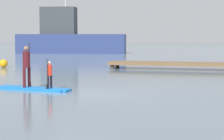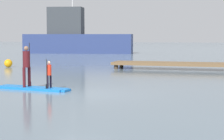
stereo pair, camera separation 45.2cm
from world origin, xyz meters
The scene contains 7 objects.
ground_plane centered at (0.00, 0.00, 0.00)m, with size 240.00×240.00×0.00m, color slate.
paddleboard_near centered at (-2.39, 0.85, 0.05)m, with size 3.39×1.18×0.10m.
paddler_adult centered at (-2.70, 0.90, 1.08)m, with size 0.34×0.53×1.84m.
paddler_child_solo centered at (-1.61, 0.72, 0.72)m, with size 0.22×0.39×1.20m.
fishing_boat_white_large centered at (-13.17, 33.83, 1.92)m, with size 13.99×5.36×14.91m.
floating_dock centered at (4.70, 12.59, 0.36)m, with size 13.62×2.02×0.46m.
mooring_buoy_near centered at (-9.52, 11.09, 0.29)m, with size 0.57×0.57×0.57m, color orange.
Camera 1 is at (4.89, -14.37, 2.24)m, focal length 64.59 mm.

